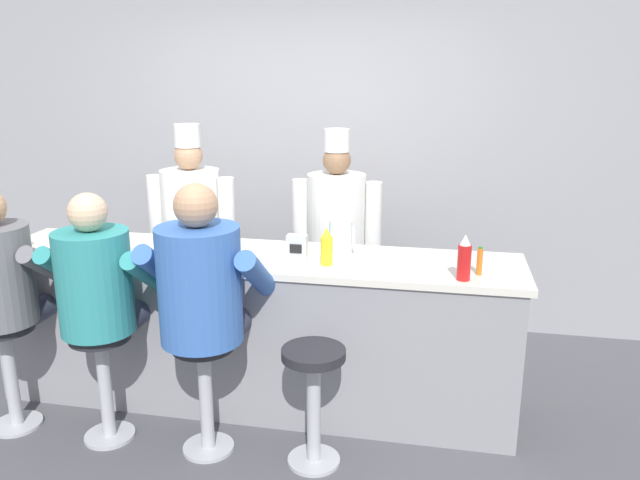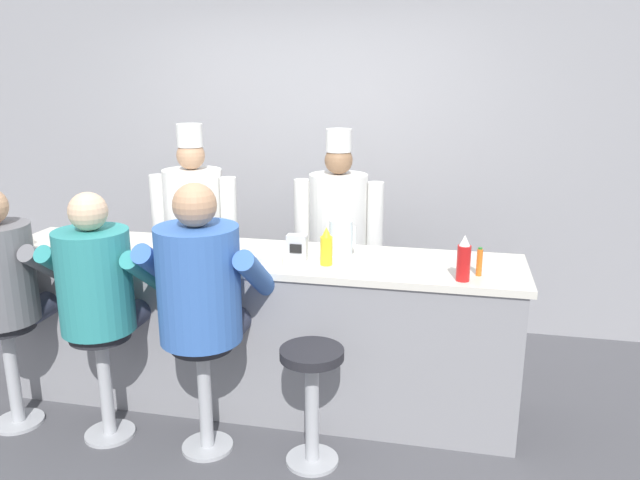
{
  "view_description": "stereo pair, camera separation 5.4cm",
  "coord_description": "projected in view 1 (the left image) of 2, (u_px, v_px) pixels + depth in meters",
  "views": [
    {
      "loc": [
        1.1,
        -3.09,
        2.02
      ],
      "look_at": [
        0.42,
        0.3,
        1.08
      ],
      "focal_mm": 35.0,
      "sensor_mm": 36.0,
      "label": 1
    },
    {
      "loc": [
        1.15,
        -3.07,
        2.02
      ],
      "look_at": [
        0.42,
        0.3,
        1.08
      ],
      "focal_mm": 35.0,
      "sensor_mm": 36.0,
      "label": 2
    }
  ],
  "objects": [
    {
      "name": "breakfast_plate",
      "position": [
        189.0,
        250.0,
        3.76
      ],
      "size": [
        0.23,
        0.23,
        0.05
      ],
      "color": "white",
      "rests_on": "diner_counter"
    },
    {
      "name": "diner_seated_grey",
      "position": [
        1.0,
        281.0,
        3.47
      ],
      "size": [
        0.6,
        0.59,
        1.41
      ],
      "color": "#B2B5BA",
      "rests_on": "ground_plane"
    },
    {
      "name": "hot_sauce_bottle_orange",
      "position": [
        480.0,
        261.0,
        3.33
      ],
      "size": [
        0.03,
        0.03,
        0.16
      ],
      "color": "orange",
      "rests_on": "diner_counter"
    },
    {
      "name": "diner_seated_blue",
      "position": [
        203.0,
        290.0,
        3.24
      ],
      "size": [
        0.65,
        0.65,
        1.49
      ],
      "color": "#B2B5BA",
      "rests_on": "ground_plane"
    },
    {
      "name": "water_pitcher_clear",
      "position": [
        341.0,
        237.0,
        3.7
      ],
      "size": [
        0.16,
        0.14,
        0.21
      ],
      "color": "silver",
      "rests_on": "diner_counter"
    },
    {
      "name": "diner_counter",
      "position": [
        254.0,
        328.0,
        3.85
      ],
      "size": [
        3.19,
        0.67,
        0.96
      ],
      "color": "gray",
      "rests_on": "ground_plane"
    },
    {
      "name": "napkin_dispenser_chrome",
      "position": [
        297.0,
        247.0,
        3.61
      ],
      "size": [
        0.12,
        0.07,
        0.15
      ],
      "color": "silver",
      "rests_on": "diner_counter"
    },
    {
      "name": "diner_seated_teal",
      "position": [
        99.0,
        288.0,
        3.35
      ],
      "size": [
        0.6,
        0.59,
        1.42
      ],
      "color": "#B2B5BA",
      "rests_on": "ground_plane"
    },
    {
      "name": "cereal_bowl",
      "position": [
        270.0,
        260.0,
        3.52
      ],
      "size": [
        0.15,
        0.15,
        0.05
      ],
      "color": "white",
      "rests_on": "diner_counter"
    },
    {
      "name": "ketchup_bottle_red",
      "position": [
        464.0,
        259.0,
        3.24
      ],
      "size": [
        0.07,
        0.07,
        0.25
      ],
      "color": "red",
      "rests_on": "diner_counter"
    },
    {
      "name": "mustard_bottle_yellow",
      "position": [
        327.0,
        247.0,
        3.5
      ],
      "size": [
        0.07,
        0.07,
        0.22
      ],
      "color": "yellow",
      "rests_on": "diner_counter"
    },
    {
      "name": "cook_in_whites_near",
      "position": [
        192.0,
        230.0,
        4.48
      ],
      "size": [
        0.65,
        0.42,
        1.66
      ],
      "color": "#232328",
      "rests_on": "ground_plane"
    },
    {
      "name": "coffee_mug_tan",
      "position": [
        18.0,
        238.0,
        3.9
      ],
      "size": [
        0.13,
        0.09,
        0.1
      ],
      "color": "beige",
      "rests_on": "diner_counter"
    },
    {
      "name": "ground_plane",
      "position": [
        239.0,
        426.0,
        3.66
      ],
      "size": [
        20.0,
        20.0,
        0.0
      ],
      "primitive_type": "plane",
      "color": "#4C4C51"
    },
    {
      "name": "wall_back",
      "position": [
        305.0,
        157.0,
        5.0
      ],
      "size": [
        10.0,
        0.06,
        2.7
      ],
      "color": "#99999E",
      "rests_on": "ground_plane"
    },
    {
      "name": "coffee_mug_blue",
      "position": [
        100.0,
        236.0,
        3.97
      ],
      "size": [
        0.14,
        0.09,
        0.09
      ],
      "color": "#4C7AB2",
      "rests_on": "diner_counter"
    },
    {
      "name": "empty_stool_round",
      "position": [
        314.0,
        388.0,
        3.21
      ],
      "size": [
        0.33,
        0.33,
        0.65
      ],
      "color": "#B2B5BA",
      "rests_on": "ground_plane"
    },
    {
      "name": "cook_in_whites_far",
      "position": [
        336.0,
        233.0,
        4.43
      ],
      "size": [
        0.64,
        0.41,
        1.64
      ],
      "color": "#232328",
      "rests_on": "ground_plane"
    }
  ]
}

